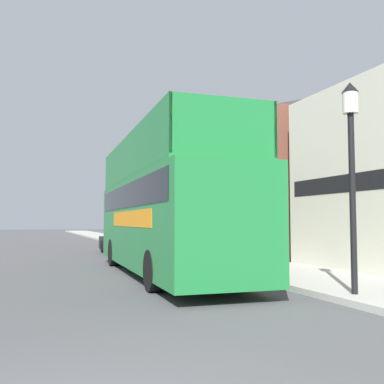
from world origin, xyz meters
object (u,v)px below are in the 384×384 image
Objects in this scene: lamp_post_third at (155,183)px; lamp_post_nearest at (351,146)px; tour_bus at (164,214)px; lamp_post_second at (208,181)px; parked_car_ahead_of_bus at (125,241)px.

lamp_post_nearest is at bearing -90.21° from lamp_post_third.
lamp_post_nearest reaches higher than tour_bus.
tour_bus is 10.49m from lamp_post_third.
lamp_post_second reaches higher than tour_bus.
parked_car_ahead_of_bus is 1.01× the size of lamp_post_nearest.
tour_bus is at bearing 112.65° from lamp_post_nearest.
tour_bus is 9.17m from parked_car_ahead_of_bus.
lamp_post_nearest reaches higher than parked_car_ahead_of_bus.
lamp_post_second is (-0.06, 7.90, -0.07)m from lamp_post_nearest.
tour_bus is 2.42× the size of lamp_post_nearest.
tour_bus is at bearing -137.73° from lamp_post_second.
lamp_post_third is at bearing 89.15° from lamp_post_second.
lamp_post_third is (0.06, 15.79, 0.50)m from lamp_post_nearest.
tour_bus is 2.48× the size of lamp_post_second.
lamp_post_nearest reaches higher than lamp_post_second.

